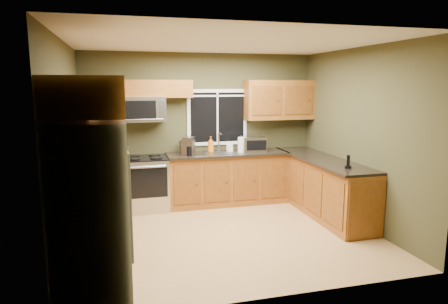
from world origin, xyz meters
name	(u,v)px	position (x,y,z in m)	size (l,w,h in m)	color
floor	(227,234)	(0.00, 0.00, 0.00)	(4.20, 4.20, 0.00)	tan
ceiling	(227,42)	(0.00, 0.00, 2.70)	(4.20, 4.20, 0.00)	white
back_wall	(201,129)	(0.00, 1.80, 1.35)	(4.20, 4.20, 0.00)	#3B391F
front_wall	(276,168)	(0.00, -1.80, 1.35)	(4.20, 4.20, 0.00)	#3B391F
left_wall	(66,148)	(-2.10, 0.00, 1.35)	(3.60, 3.60, 0.00)	#3B391F
right_wall	(360,137)	(2.10, 0.00, 1.35)	(3.60, 3.60, 0.00)	#3B391F
window	(217,117)	(0.30, 1.78, 1.55)	(1.12, 0.03, 1.02)	white
base_cabinets_left	(97,204)	(-1.80, 0.48, 0.45)	(0.60, 2.65, 0.90)	brown
countertop_left	(97,172)	(-1.78, 0.48, 0.92)	(0.65, 2.65, 0.04)	black
base_cabinets_back	(227,179)	(0.42, 1.50, 0.45)	(2.17, 0.60, 0.90)	brown
countertop_back	(228,154)	(0.42, 1.48, 0.92)	(2.17, 0.65, 0.04)	black
base_cabinets_peninsula	(322,187)	(1.80, 0.54, 0.45)	(0.60, 2.52, 0.90)	brown
countertop_peninsula	(322,159)	(1.78, 0.55, 0.92)	(0.65, 2.50, 0.04)	black
upper_cabinets_left	(81,105)	(-1.94, 0.48, 1.86)	(0.33, 2.65, 0.72)	brown
upper_cabinets_back_left	(154,89)	(-0.85, 1.64, 2.07)	(1.30, 0.33, 0.30)	brown
upper_cabinets_back_right	(279,100)	(1.45, 1.64, 1.86)	(1.30, 0.33, 0.72)	brown
upper_cabinet_over_fridge	(85,96)	(-1.74, -1.30, 2.03)	(0.72, 0.90, 0.38)	brown
refrigerator	(92,211)	(-1.74, -1.30, 0.90)	(0.74, 0.90, 1.80)	#B7B7BC
range	(146,183)	(-1.05, 1.47, 0.47)	(0.76, 0.69, 0.94)	#B7B7BC
microwave	(143,109)	(-1.05, 1.61, 1.73)	(0.76, 0.41, 0.42)	#B7B7BC
sink	(221,152)	(0.30, 1.49, 0.95)	(0.60, 0.42, 0.36)	slate
toaster_oven	(254,144)	(0.91, 1.50, 1.07)	(0.45, 0.36, 0.26)	#B7B7BC
coffee_maker	(189,147)	(-0.30, 1.40, 1.09)	(0.26, 0.30, 0.31)	slate
kettle	(183,146)	(-0.37, 1.65, 1.06)	(0.15, 0.15, 0.27)	#B7B7BC
paper_towel_roll	(241,145)	(0.65, 1.44, 1.08)	(0.14, 0.14, 0.30)	white
soap_bottle_a	(211,145)	(0.12, 1.55, 1.08)	(0.11, 0.11, 0.29)	#CB6E13
soap_bottle_b	(230,146)	(0.48, 1.58, 1.04)	(0.09, 0.09, 0.19)	white
soap_bottle_c	(189,148)	(-0.25, 1.69, 1.03)	(0.13, 0.13, 0.17)	white
cordless_phone	(348,164)	(1.75, -0.27, 1.00)	(0.12, 0.12, 0.19)	black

